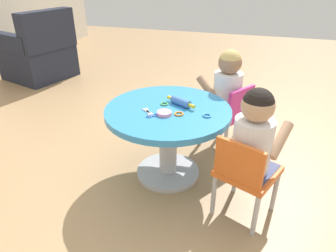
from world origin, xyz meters
TOP-DOWN VIEW (x-y plane):
  - ground_plane at (0.00, 0.00)m, footprint 10.00×10.00m
  - craft_table at (0.00, 0.00)m, footprint 0.81×0.81m
  - child_chair_left at (-0.26, -0.52)m, footprint 0.39×0.39m
  - seated_child_left at (-0.22, -0.54)m, footprint 0.42×0.38m
  - child_chair_right at (0.47, -0.35)m, footprint 0.41×0.41m
  - seated_child_right at (0.49, -0.31)m, footprint 0.41×0.44m
  - armchair_dark at (1.50, 2.15)m, footprint 0.87×0.89m
  - rolling_pin at (0.07, -0.07)m, footprint 0.12×0.21m
  - craft_scissors at (-0.12, 0.08)m, footprint 0.13×0.13m
  - playdough_blob_0 at (-0.09, -0.01)m, footprint 0.09×0.09m
  - cookie_cutter_0 at (-0.07, -0.09)m, footprint 0.06×0.06m
  - cookie_cutter_1 at (0.05, 0.04)m, footprint 0.05×0.05m
  - cookie_cutter_2 at (-0.04, -0.26)m, footprint 0.05×0.05m

SIDE VIEW (x-z plane):
  - ground_plane at x=0.00m, z-range 0.00..0.00m
  - child_chair_left at x=-0.26m, z-range 0.04..0.57m
  - child_chair_right at x=0.47m, z-range 0.04..0.57m
  - armchair_dark at x=1.50m, z-range -0.12..0.73m
  - craft_table at x=0.00m, z-range 0.12..0.63m
  - craft_scissors at x=-0.12m, z-range 0.51..0.52m
  - cookie_cutter_0 at x=-0.07m, z-range 0.51..0.52m
  - cookie_cutter_1 at x=0.05m, z-range 0.51..0.52m
  - cookie_cutter_2 at x=-0.04m, z-range 0.51..0.52m
  - playdough_blob_0 at x=-0.09m, z-range 0.51..0.53m
  - seated_child_left at x=-0.22m, z-range 0.28..0.79m
  - seated_child_right at x=0.49m, z-range 0.28..0.79m
  - rolling_pin at x=0.07m, z-range 0.51..0.56m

